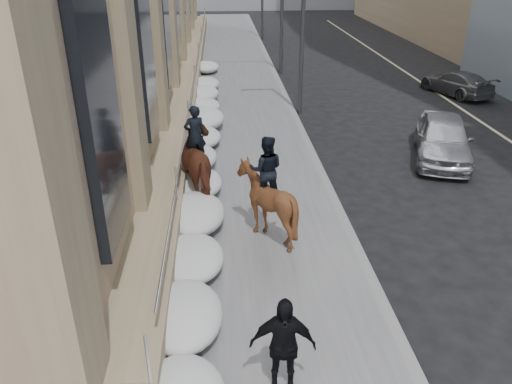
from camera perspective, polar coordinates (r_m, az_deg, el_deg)
ground at (r=10.13m, az=0.41°, el=-15.52°), size 140.00×140.00×0.00m
sidewalk at (r=18.78m, az=-2.01°, el=5.36°), size 5.00×80.00×0.12m
curb at (r=19.04m, az=5.93°, el=5.53°), size 0.24×80.00×0.12m
lane_line at (r=21.83m, az=26.86°, el=5.36°), size 0.15×70.00×0.01m
streetlight_mid at (r=21.90m, az=5.00°, el=20.47°), size 1.71×0.24×8.00m
traffic_signal at (r=29.78m, az=1.12°, el=20.95°), size 4.10×0.22×6.00m
snow_bank at (r=16.87m, az=-6.60°, el=4.22°), size 1.70×18.10×0.76m
mounted_horse_left at (r=14.37m, az=-6.11°, el=3.46°), size 1.84×2.70×2.70m
mounted_horse_right at (r=12.31m, az=1.17°, el=-0.58°), size 1.68×1.85×2.61m
pedestrian at (r=8.33m, az=3.06°, el=-17.15°), size 1.11×0.55×1.82m
car_silver at (r=18.63m, az=20.60°, el=5.79°), size 3.17×4.81×1.52m
car_grey at (r=27.57m, az=21.91°, el=11.49°), size 2.90×4.40×1.19m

